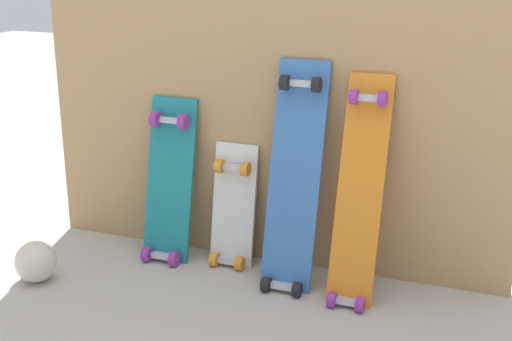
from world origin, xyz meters
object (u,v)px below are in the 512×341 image
(skateboard_white, at_px, (233,214))
(skateboard_orange, at_px, (359,200))
(rubber_ball, at_px, (36,262))
(skateboard_blue, at_px, (294,186))
(skateboard_teal, at_px, (169,188))

(skateboard_white, relative_size, skateboard_orange, 0.64)
(skateboard_white, xyz_separation_m, rubber_ball, (-0.63, -0.42, -0.13))
(skateboard_blue, bearing_deg, skateboard_white, 166.43)
(skateboard_white, distance_m, skateboard_orange, 0.54)
(skateboard_white, height_order, skateboard_orange, skateboard_orange)
(rubber_ball, bearing_deg, skateboard_white, 33.45)
(skateboard_teal, xyz_separation_m, skateboard_blue, (0.53, -0.04, 0.09))
(skateboard_orange, relative_size, rubber_ball, 5.48)
(skateboard_white, relative_size, rubber_ball, 3.49)
(skateboard_orange, bearing_deg, skateboard_blue, 176.01)
(skateboard_teal, relative_size, rubber_ball, 4.52)
(skateboard_white, bearing_deg, rubber_ball, -146.55)
(skateboard_teal, height_order, rubber_ball, skateboard_teal)
(skateboard_orange, bearing_deg, rubber_ball, -163.71)
(skateboard_blue, relative_size, rubber_ball, 5.69)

